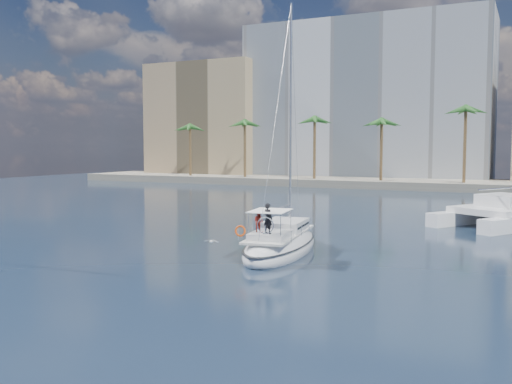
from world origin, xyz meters
The scene contains 9 objects.
ground centered at (0.00, 0.00, 0.00)m, with size 160.00×160.00×0.00m, color black.
quay centered at (0.00, 61.00, 0.60)m, with size 120.00×14.00×1.20m, color gray.
building_modern centered at (-12.00, 73.00, 14.00)m, with size 42.00×16.00×28.00m, color white.
building_tan_left centered at (-42.00, 69.00, 11.00)m, with size 22.00×14.00×22.00m, color tan.
palm_left centered at (-34.00, 57.00, 10.28)m, with size 3.60×3.60×12.30m.
palm_centre centered at (0.00, 57.00, 10.28)m, with size 3.60×3.60×12.30m.
main_sloop centered at (1.31, 2.75, 0.51)m, with size 4.87×11.04×15.84m.
catamaran centered at (12.76, 21.11, 1.14)m, with size 11.18×13.09×17.18m.
seagull centered at (-1.95, 0.16, 0.83)m, with size 0.95×0.41×0.18m.
Camera 1 is at (14.54, -28.15, 6.33)m, focal length 40.00 mm.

